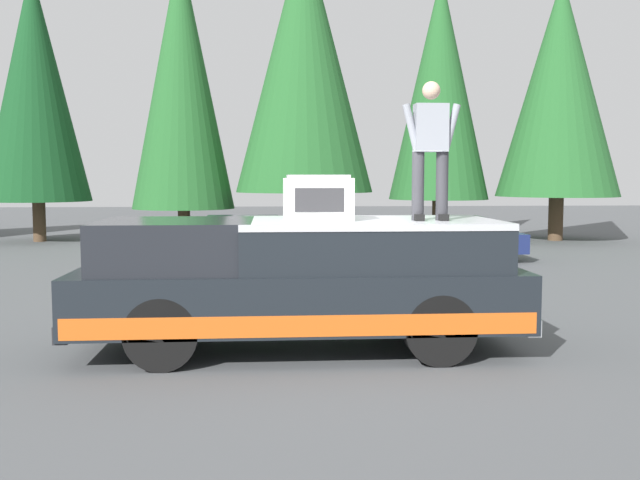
{
  "coord_description": "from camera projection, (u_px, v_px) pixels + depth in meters",
  "views": [
    {
      "loc": [
        -8.67,
        0.83,
        2.18
      ],
      "look_at": [
        0.72,
        0.16,
        1.35
      ],
      "focal_mm": 40.05,
      "sensor_mm": 36.0,
      "label": 1
    }
  ],
  "objects": [
    {
      "name": "ground_plane",
      "position": [
        337.0,
        353.0,
        8.87
      ],
      "size": [
        90.0,
        90.0,
        0.0
      ],
      "primitive_type": "plane",
      "color": "#4C4F51"
    },
    {
      "name": "conifer_center_right",
      "position": [
        182.0,
        79.0,
        24.57
      ],
      "size": [
        3.54,
        3.54,
        10.08
      ],
      "color": "#4C3826",
      "rests_on": "ground"
    },
    {
      "name": "parked_car_black",
      "position": [
        240.0,
        238.0,
        18.93
      ],
      "size": [
        1.64,
        4.1,
        1.16
      ],
      "color": "black",
      "rests_on": "ground"
    },
    {
      "name": "compressor_unit",
      "position": [
        318.0,
        198.0,
        8.79
      ],
      "size": [
        0.65,
        0.84,
        0.56
      ],
      "color": "silver",
      "rests_on": "pickup_truck"
    },
    {
      "name": "conifer_far_left",
      "position": [
        559.0,
        87.0,
        24.3
      ],
      "size": [
        4.16,
        4.16,
        8.98
      ],
      "color": "#4C3826",
      "rests_on": "ground"
    },
    {
      "name": "conifer_left",
      "position": [
        440.0,
        87.0,
        25.28
      ],
      "size": [
        3.55,
        3.55,
        9.36
      ],
      "color": "#4C3826",
      "rests_on": "ground"
    },
    {
      "name": "pickup_truck",
      "position": [
        300.0,
        281.0,
        8.98
      ],
      "size": [
        2.01,
        5.54,
        1.65
      ],
      "color": "black",
      "rests_on": "ground"
    },
    {
      "name": "conifer_center_left",
      "position": [
        304.0,
        61.0,
        24.06
      ],
      "size": [
        4.66,
        4.66,
        10.54
      ],
      "color": "#4C3826",
      "rests_on": "ground"
    },
    {
      "name": "person_on_truck_bed",
      "position": [
        431.0,
        147.0,
        8.71
      ],
      "size": [
        0.29,
        0.72,
        1.69
      ],
      "color": "#333338",
      "rests_on": "pickup_truck"
    },
    {
      "name": "conifer_right",
      "position": [
        35.0,
        85.0,
        23.86
      ],
      "size": [
        3.51,
        3.51,
        9.16
      ],
      "color": "#4C3826",
      "rests_on": "ground"
    },
    {
      "name": "parked_car_navy",
      "position": [
        443.0,
        239.0,
        18.61
      ],
      "size": [
        1.64,
        4.1,
        1.16
      ],
      "color": "navy",
      "rests_on": "ground"
    }
  ]
}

